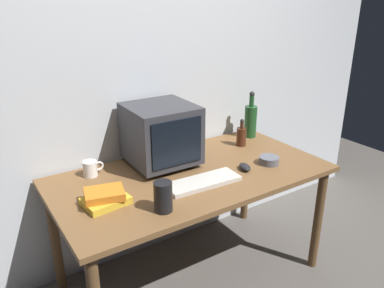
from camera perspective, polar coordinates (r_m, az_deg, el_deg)
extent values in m
plane|color=#56514C|center=(2.63, 0.00, -18.96)|extent=(6.00, 6.00, 0.00)
cube|color=silver|center=(2.46, -6.15, 10.61)|extent=(4.00, 0.08, 2.50)
cube|color=brown|center=(2.23, 0.00, -4.66)|extent=(1.59, 0.83, 0.03)
cylinder|color=brown|center=(2.64, 18.23, -10.63)|extent=(0.06, 0.06, 0.71)
cylinder|color=brown|center=(2.47, -19.72, -13.23)|extent=(0.06, 0.06, 0.71)
cylinder|color=brown|center=(3.05, 8.01, -5.07)|extent=(0.06, 0.06, 0.71)
cube|color=#333338|center=(2.34, -4.54, -2.62)|extent=(0.28, 0.25, 0.03)
cube|color=#333338|center=(2.27, -4.68, 1.64)|extent=(0.39, 0.39, 0.34)
cube|color=black|center=(2.11, -2.23, 0.14)|extent=(0.31, 0.01, 0.27)
cube|color=beige|center=(2.10, 1.62, -5.67)|extent=(0.43, 0.17, 0.02)
ellipsoid|color=black|center=(2.28, 7.86, -3.41)|extent=(0.09, 0.11, 0.04)
cylinder|color=#1E4C23|center=(2.78, 8.70, 3.32)|extent=(0.09, 0.09, 0.23)
cylinder|color=#1E4C23|center=(2.74, 8.87, 6.36)|extent=(0.03, 0.03, 0.08)
sphere|color=#262626|center=(2.73, 8.93, 7.39)|extent=(0.04, 0.04, 0.04)
cylinder|color=#472314|center=(2.62, 7.35, 1.06)|extent=(0.07, 0.07, 0.12)
cylinder|color=#472314|center=(2.60, 7.44, 2.80)|extent=(0.03, 0.03, 0.04)
sphere|color=#262626|center=(2.59, 7.47, 3.43)|extent=(0.03, 0.03, 0.03)
cube|color=gold|center=(1.95, -12.73, -8.26)|extent=(0.23, 0.18, 0.04)
cube|color=orange|center=(1.94, -12.92, -7.26)|extent=(0.22, 0.19, 0.04)
cylinder|color=white|center=(2.25, -14.92, -3.58)|extent=(0.08, 0.08, 0.09)
torus|color=white|center=(2.26, -13.69, -3.19)|extent=(0.06, 0.01, 0.06)
cylinder|color=#595B66|center=(2.38, 11.39, -2.38)|extent=(0.12, 0.12, 0.04)
cylinder|color=black|center=(1.83, -4.33, -7.83)|extent=(0.09, 0.09, 0.15)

